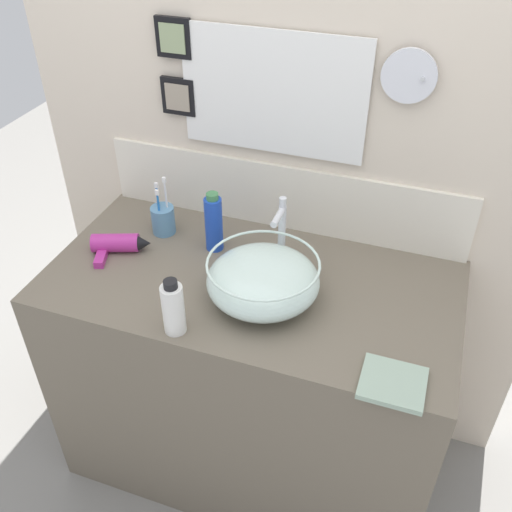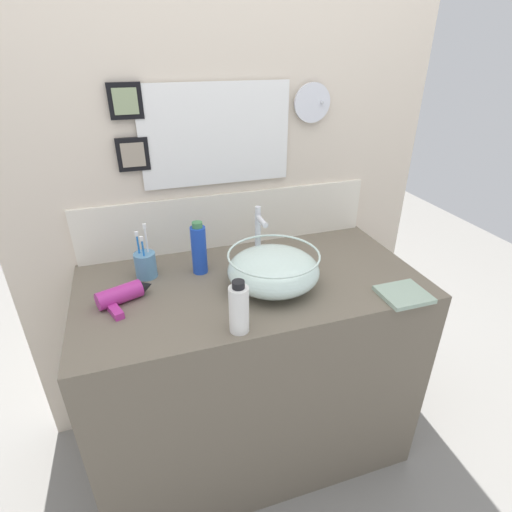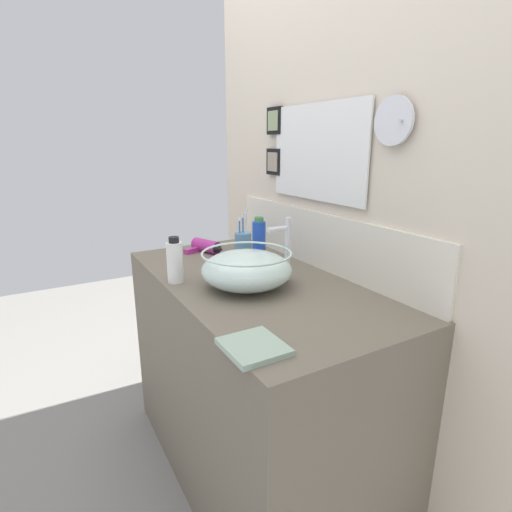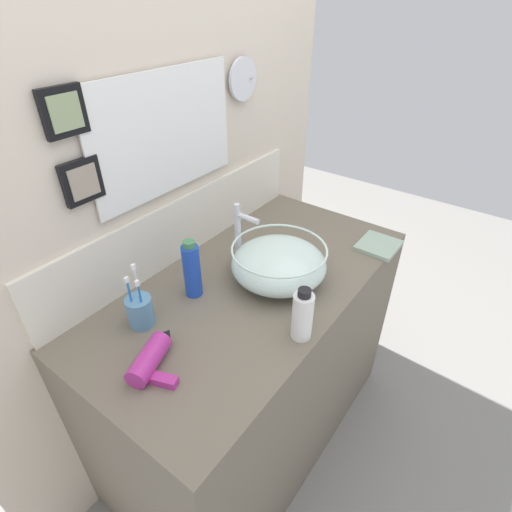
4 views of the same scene
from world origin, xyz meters
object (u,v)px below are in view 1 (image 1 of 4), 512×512
Objects in this scene: hair_drier at (118,245)px; faucet at (281,229)px; toothbrush_cup at (163,219)px; shampoo_bottle at (214,223)px; glass_bowl_sink at (263,280)px; soap_dispenser at (173,308)px; hand_towel at (393,383)px.

faucet is at bearing 11.74° from hair_drier.
faucet is 0.54m from hair_drier.
shampoo_bottle is at bearing -8.14° from toothbrush_cup.
faucet reaches higher than glass_bowl_sink.
hair_drier is (-0.52, 0.06, -0.04)m from glass_bowl_sink.
hair_drier is at bearing -168.26° from faucet.
faucet is 1.17× the size of shampoo_bottle.
glass_bowl_sink is 0.28m from soap_dispenser.
hair_drier is at bearing 164.11° from hand_towel.
hand_towel is (0.41, -0.21, -0.06)m from glass_bowl_sink.
glass_bowl_sink is 1.56× the size of toothbrush_cup.
soap_dispenser is (-0.19, -0.38, -0.06)m from faucet.
shampoo_bottle is (-0.23, 0.02, -0.04)m from faucet.
shampoo_bottle is at bearing 23.55° from hair_drier.
toothbrush_cup is at bearing 153.53° from glass_bowl_sink.
hair_drier is 1.14× the size of soap_dispenser.
faucet is 1.16× the size of toothbrush_cup.
glass_bowl_sink is at bearing -38.83° from shampoo_bottle.
soap_dispenser is (0.25, -0.42, 0.03)m from toothbrush_cup.
faucet reaches higher than hand_towel.
glass_bowl_sink is at bearing -26.47° from toothbrush_cup.
toothbrush_cup is (0.09, 0.15, 0.02)m from hair_drier.
shampoo_bottle reaches higher than soap_dispenser.
shampoo_bottle is (-0.23, 0.19, 0.03)m from glass_bowl_sink.
faucet is 0.24m from shampoo_bottle.
hair_drier is 1.24× the size of hand_towel.
glass_bowl_sink reaches higher than hair_drier.
soap_dispenser is at bearing -59.75° from toothbrush_cup.
glass_bowl_sink is at bearing -90.00° from faucet.
shampoo_bottle is at bearing 96.59° from soap_dispenser.
soap_dispenser is at bearing -116.40° from faucet.
soap_dispenser is at bearing -83.41° from shampoo_bottle.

